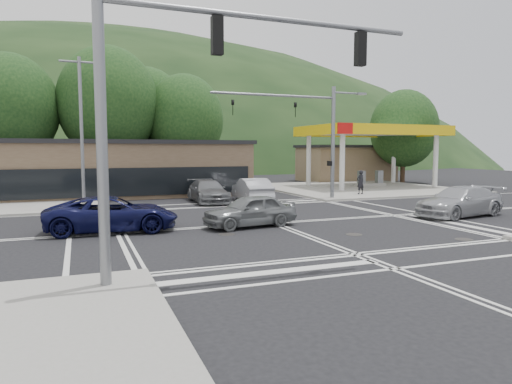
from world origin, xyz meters
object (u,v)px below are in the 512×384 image
object	(u,v)px
car_blue_west	(112,214)
car_silver_east	(459,201)
car_grey_center	(250,211)
car_northbound	(208,191)
car_queue_a	(252,190)
car_queue_b	(241,183)
pedestrian	(360,182)

from	to	relation	value
car_blue_west	car_silver_east	distance (m)	17.85
car_grey_center	car_northbound	distance (m)	10.20
car_blue_west	car_grey_center	bearing A→B (deg)	-94.77
car_silver_east	car_queue_a	size ratio (longest dim) A/B	1.11
car_silver_east	car_queue_b	world-z (taller)	car_queue_b
car_queue_a	pedestrian	world-z (taller)	pedestrian
car_grey_center	car_queue_a	world-z (taller)	car_queue_a
pedestrian	car_blue_west	bearing A→B (deg)	15.55
pedestrian	car_queue_b	bearing A→B (deg)	-44.61
car_blue_west	car_northbound	xyz separation A→B (m)	(6.83, 9.18, -0.02)
car_queue_b	car_blue_west	bearing A→B (deg)	61.54
car_queue_a	car_queue_b	size ratio (longest dim) A/B	1.04
car_blue_west	car_queue_a	size ratio (longest dim) A/B	1.13
car_blue_west	car_silver_east	world-z (taller)	car_silver_east
car_silver_east	car_queue_b	distance (m)	17.80
car_silver_east	car_queue_b	bearing A→B (deg)	-167.15
car_grey_center	car_silver_east	xyz separation A→B (m)	(11.70, -0.98, 0.05)
car_grey_center	car_queue_a	distance (m)	10.19
car_queue_a	car_northbound	world-z (taller)	car_queue_a
car_queue_a	car_queue_b	distance (m)	6.19
car_blue_west	pedestrian	xyz separation A→B (m)	(18.99, 9.12, 0.29)
car_queue_b	car_northbound	distance (m)	6.85
car_queue_a	pedestrian	xyz separation A→B (m)	(9.23, 0.62, 0.25)
car_grey_center	pedestrian	world-z (taller)	pedestrian
car_grey_center	pedestrian	bearing A→B (deg)	120.15
car_queue_a	car_grey_center	bearing A→B (deg)	73.30
car_blue_west	car_northbound	distance (m)	11.45
car_grey_center	car_northbound	bearing A→B (deg)	167.73
car_silver_east	car_queue_a	world-z (taller)	car_queue_a
car_grey_center	car_blue_west	bearing A→B (deg)	-107.16
car_grey_center	car_queue_a	bearing A→B (deg)	150.80
car_grey_center	car_queue_b	xyz separation A→B (m)	(5.06, 15.53, 0.06)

